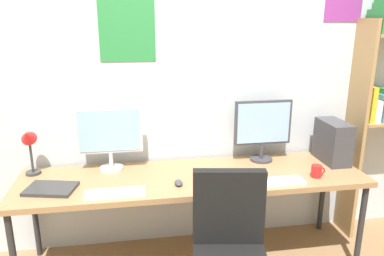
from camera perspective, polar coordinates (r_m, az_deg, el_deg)
wall_back at (r=3.03m, az=-1.13°, el=5.79°), size 4.95×0.11×2.60m
desk at (r=2.81m, az=0.17°, el=-8.07°), size 2.55×0.68×0.74m
monitor_left at (r=2.87m, az=-12.45°, el=-0.99°), size 0.49×0.18×0.49m
monitor_right at (r=3.04m, az=10.73°, el=0.18°), size 0.46×0.18×0.50m
pc_tower at (r=3.21m, az=20.65°, el=-1.95°), size 0.17×0.34×0.33m
desk_lamp at (r=2.95m, az=-23.61°, el=-2.19°), size 0.11×0.16×0.38m
keyboard_left at (r=2.55m, az=-11.63°, el=-9.69°), size 0.40×0.13×0.02m
keyboard_right at (r=2.73m, az=12.77°, el=-7.96°), size 0.39×0.13×0.02m
computer_mouse at (r=2.63m, az=-2.07°, el=-8.33°), size 0.06×0.10×0.03m
laptop_closed at (r=2.73m, az=-20.69°, el=-8.65°), size 0.36×0.29×0.02m
coffee_mug at (r=2.90m, az=18.47°, el=-6.25°), size 0.11×0.08×0.09m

